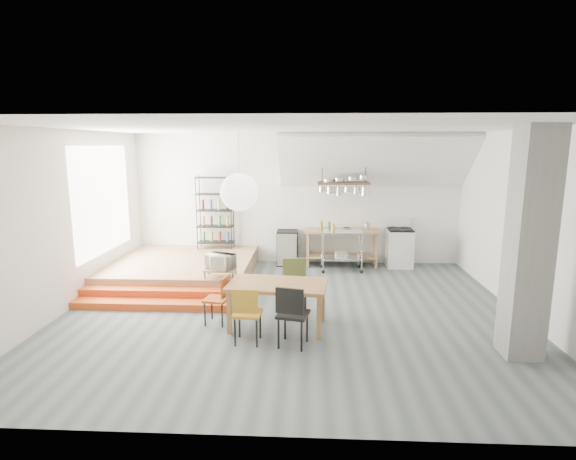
# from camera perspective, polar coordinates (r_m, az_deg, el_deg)

# --- Properties ---
(floor) EXTENTS (8.00, 8.00, 0.00)m
(floor) POSITION_cam_1_polar(r_m,az_deg,el_deg) (8.14, 0.35, -10.31)
(floor) COLOR #4F595B
(floor) RESTS_ON ground
(wall_back) EXTENTS (8.00, 0.04, 3.20)m
(wall_back) POSITION_cam_1_polar(r_m,az_deg,el_deg) (11.17, 1.15, 3.94)
(wall_back) COLOR silver
(wall_back) RESTS_ON ground
(wall_left) EXTENTS (0.04, 7.00, 3.20)m
(wall_left) POSITION_cam_1_polar(r_m,az_deg,el_deg) (8.84, -26.53, 0.99)
(wall_left) COLOR silver
(wall_left) RESTS_ON ground
(wall_right) EXTENTS (0.04, 7.00, 3.20)m
(wall_right) POSITION_cam_1_polar(r_m,az_deg,el_deg) (8.53, 28.29, 0.52)
(wall_right) COLOR silver
(wall_right) RESTS_ON ground
(ceiling) EXTENTS (8.00, 7.00, 0.02)m
(ceiling) POSITION_cam_1_polar(r_m,az_deg,el_deg) (7.60, 0.38, 12.83)
(ceiling) COLOR white
(ceiling) RESTS_ON wall_back
(slope_ceiling) EXTENTS (4.40, 1.44, 1.32)m
(slope_ceiling) POSITION_cam_1_polar(r_m,az_deg,el_deg) (10.60, 10.96, 8.54)
(slope_ceiling) COLOR white
(slope_ceiling) RESTS_ON wall_back
(window_pane) EXTENTS (0.02, 2.50, 2.20)m
(window_pane) POSITION_cam_1_polar(r_m,az_deg,el_deg) (10.12, -22.41, 3.56)
(window_pane) COLOR white
(window_pane) RESTS_ON wall_left
(platform) EXTENTS (3.00, 3.00, 0.40)m
(platform) POSITION_cam_1_polar(r_m,az_deg,el_deg) (10.36, -13.14, -4.78)
(platform) COLOR #A07550
(platform) RESTS_ON ground
(step_lower) EXTENTS (3.00, 0.35, 0.13)m
(step_lower) POSITION_cam_1_polar(r_m,az_deg,el_deg) (8.63, -16.67, -9.05)
(step_lower) COLOR #CF4918
(step_lower) RESTS_ON ground
(step_upper) EXTENTS (3.00, 0.35, 0.27)m
(step_upper) POSITION_cam_1_polar(r_m,az_deg,el_deg) (8.92, -15.94, -7.91)
(step_upper) COLOR #CF4918
(step_upper) RESTS_ON ground
(concrete_column) EXTENTS (0.50, 0.50, 3.20)m
(concrete_column) POSITION_cam_1_polar(r_m,az_deg,el_deg) (6.90, 28.29, -1.62)
(concrete_column) COLOR gray
(concrete_column) RESTS_ON ground
(kitchen_counter) EXTENTS (1.80, 0.60, 0.91)m
(kitchen_counter) POSITION_cam_1_polar(r_m,az_deg,el_deg) (11.01, 6.81, -1.38)
(kitchen_counter) COLOR #A07550
(kitchen_counter) RESTS_ON ground
(stove) EXTENTS (0.60, 0.60, 1.18)m
(stove) POSITION_cam_1_polar(r_m,az_deg,el_deg) (11.23, 13.94, -2.14)
(stove) COLOR white
(stove) RESTS_ON ground
(pot_rack) EXTENTS (1.20, 0.50, 1.43)m
(pot_rack) POSITION_cam_1_polar(r_m,az_deg,el_deg) (10.59, 7.21, 5.53)
(pot_rack) COLOR #45291B
(pot_rack) RESTS_ON ceiling
(wire_shelving) EXTENTS (0.88, 0.38, 1.80)m
(wire_shelving) POSITION_cam_1_polar(r_m,az_deg,el_deg) (11.15, -9.24, 2.38)
(wire_shelving) COLOR black
(wire_shelving) RESTS_ON platform
(microwave_shelf) EXTENTS (0.60, 0.40, 0.16)m
(microwave_shelf) POSITION_cam_1_polar(r_m,az_deg,el_deg) (8.84, -8.56, -4.97)
(microwave_shelf) COLOR #A07550
(microwave_shelf) RESTS_ON platform
(paper_lantern) EXTENTS (0.60, 0.60, 0.60)m
(paper_lantern) POSITION_cam_1_polar(r_m,az_deg,el_deg) (7.08, -6.19, 4.81)
(paper_lantern) COLOR white
(paper_lantern) RESTS_ON ceiling
(dining_table) EXTENTS (1.65, 1.03, 0.74)m
(dining_table) POSITION_cam_1_polar(r_m,az_deg,el_deg) (7.28, -1.34, -7.36)
(dining_table) COLOR brown
(dining_table) RESTS_ON ground
(chair_mustard) EXTENTS (0.42, 0.42, 0.88)m
(chair_mustard) POSITION_cam_1_polar(r_m,az_deg,el_deg) (6.73, -5.28, -10.15)
(chair_mustard) COLOR #A9791D
(chair_mustard) RESTS_ON ground
(chair_black) EXTENTS (0.51, 0.51, 0.94)m
(chair_black) POSITION_cam_1_polar(r_m,az_deg,el_deg) (6.60, 0.47, -10.25)
(chair_black) COLOR black
(chair_black) RESTS_ON ground
(chair_olive) EXTENTS (0.47, 0.47, 0.95)m
(chair_olive) POSITION_cam_1_polar(r_m,az_deg,el_deg) (7.95, 0.86, -6.49)
(chair_olive) COLOR #54602D
(chair_olive) RESTS_ON ground
(chair_red) EXTENTS (0.43, 0.43, 0.81)m
(chair_red) POSITION_cam_1_polar(r_m,az_deg,el_deg) (7.55, -8.62, -8.23)
(chair_red) COLOR #AB4818
(chair_red) RESTS_ON ground
(rolling_cart) EXTENTS (0.99, 0.59, 0.95)m
(rolling_cart) POSITION_cam_1_polar(r_m,az_deg,el_deg) (10.57, 6.83, -1.94)
(rolling_cart) COLOR silver
(rolling_cart) RESTS_ON ground
(mini_fridge) EXTENTS (0.50, 0.50, 0.86)m
(mini_fridge) POSITION_cam_1_polar(r_m,az_deg,el_deg) (11.09, -0.09, -2.26)
(mini_fridge) COLOR black
(mini_fridge) RESTS_ON ground
(microwave) EXTENTS (0.62, 0.53, 0.29)m
(microwave) POSITION_cam_1_polar(r_m,az_deg,el_deg) (8.80, -8.59, -3.95)
(microwave) COLOR beige
(microwave) RESTS_ON microwave_shelf
(bowl) EXTENTS (0.23, 0.23, 0.06)m
(bowl) POSITION_cam_1_polar(r_m,az_deg,el_deg) (10.91, 7.49, 0.17)
(bowl) COLOR silver
(bowl) RESTS_ON kitchen_counter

